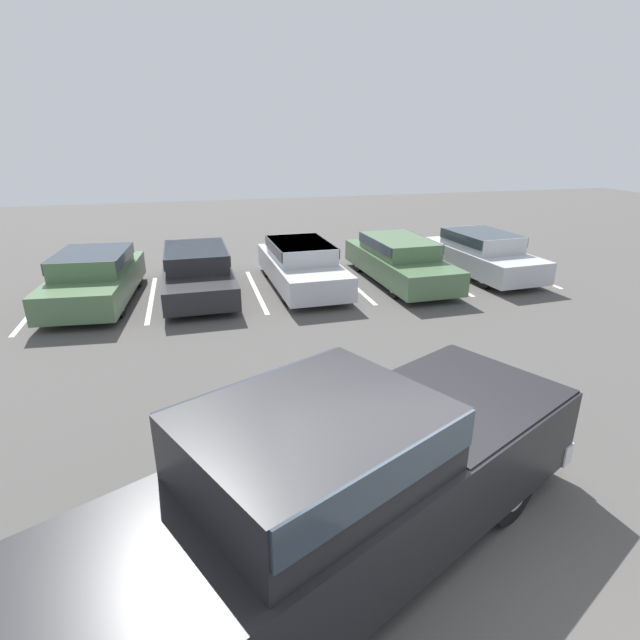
% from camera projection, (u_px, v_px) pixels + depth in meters
% --- Properties ---
extents(ground_plane, '(60.00, 60.00, 0.00)m').
position_uv_depth(ground_plane, '(414.00, 563.00, 5.12)').
color(ground_plane, '#4C4947').
extents(stall_stripe_a, '(0.12, 4.07, 0.01)m').
position_uv_depth(stall_stripe_a, '(36.00, 307.00, 12.58)').
color(stall_stripe_a, white).
rests_on(stall_stripe_a, ground_plane).
extents(stall_stripe_b, '(0.12, 4.07, 0.01)m').
position_uv_depth(stall_stripe_b, '(151.00, 298.00, 13.24)').
color(stall_stripe_b, white).
rests_on(stall_stripe_b, ground_plane).
extents(stall_stripe_c, '(0.12, 4.07, 0.01)m').
position_uv_depth(stall_stripe_c, '(256.00, 290.00, 13.90)').
color(stall_stripe_c, white).
rests_on(stall_stripe_c, ground_plane).
extents(stall_stripe_d, '(0.12, 4.07, 0.01)m').
position_uv_depth(stall_stripe_d, '(351.00, 283.00, 14.56)').
color(stall_stripe_d, white).
rests_on(stall_stripe_d, ground_plane).
extents(stall_stripe_e, '(0.12, 4.07, 0.01)m').
position_uv_depth(stall_stripe_e, '(438.00, 277.00, 15.22)').
color(stall_stripe_e, white).
rests_on(stall_stripe_e, ground_plane).
extents(stall_stripe_f, '(0.12, 4.07, 0.01)m').
position_uv_depth(stall_stripe_f, '(518.00, 271.00, 15.88)').
color(stall_stripe_f, white).
rests_on(stall_stripe_f, ground_plane).
extents(pickup_truck, '(6.42, 4.45, 1.87)m').
position_uv_depth(pickup_truck, '(339.00, 485.00, 4.86)').
color(pickup_truck, black).
rests_on(pickup_truck, ground_plane).
extents(parked_sedan_a, '(2.18, 4.51, 1.31)m').
position_uv_depth(parked_sedan_a, '(94.00, 276.00, 12.75)').
color(parked_sedan_a, '#4C6B47').
rests_on(parked_sedan_a, ground_plane).
extents(parked_sedan_b, '(1.84, 4.79, 1.23)m').
position_uv_depth(parked_sedan_b, '(197.00, 269.00, 13.53)').
color(parked_sedan_b, '#232326').
rests_on(parked_sedan_b, ground_plane).
extents(parked_sedan_c, '(1.81, 4.64, 1.27)m').
position_uv_depth(parked_sedan_c, '(301.00, 263.00, 14.05)').
color(parked_sedan_c, '#B7BABF').
rests_on(parked_sedan_c, ground_plane).
extents(parked_sedan_d, '(1.81, 4.83, 1.27)m').
position_uv_depth(parked_sedan_d, '(399.00, 259.00, 14.54)').
color(parked_sedan_d, '#4C6B47').
rests_on(parked_sedan_d, ground_plane).
extents(parked_sedan_e, '(1.98, 4.39, 1.30)m').
position_uv_depth(parked_sedan_e, '(482.00, 252.00, 15.22)').
color(parked_sedan_e, '#B7BABF').
rests_on(parked_sedan_e, ground_plane).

